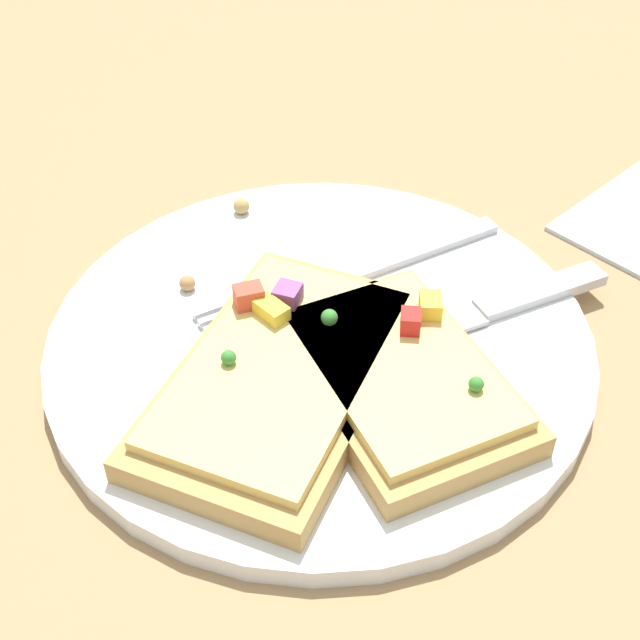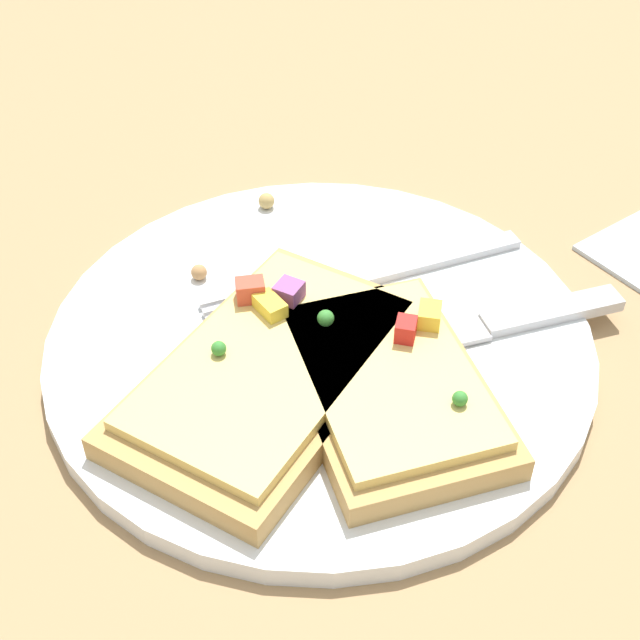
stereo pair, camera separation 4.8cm
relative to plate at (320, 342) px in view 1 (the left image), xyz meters
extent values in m
plane|color=#9E7A51|center=(0.00, 0.00, -0.01)|extent=(4.00, 4.00, 0.00)
cylinder|color=white|center=(0.00, 0.00, 0.00)|extent=(0.30, 0.30, 0.01)
cube|color=#B7B7BC|center=(0.09, 0.01, 0.01)|extent=(0.12, 0.04, 0.01)
cube|color=#B7B7BC|center=(0.00, 0.03, 0.01)|extent=(0.05, 0.04, 0.01)
cube|color=#B7B7BC|center=(-0.03, 0.05, 0.01)|extent=(0.03, 0.01, 0.00)
cube|color=#B7B7BC|center=(-0.03, 0.05, 0.01)|extent=(0.03, 0.01, 0.00)
cube|color=#B7B7BC|center=(-0.03, 0.04, 0.01)|extent=(0.03, 0.01, 0.00)
cube|color=#B7B7BC|center=(-0.04, 0.03, 0.01)|extent=(0.03, 0.01, 0.00)
cube|color=#B7B7BC|center=(0.11, -0.06, 0.01)|extent=(0.08, 0.04, 0.01)
cube|color=#B7B7BC|center=(0.01, -0.03, 0.01)|extent=(0.13, 0.06, 0.00)
cube|color=tan|center=(-0.04, -0.02, 0.01)|extent=(0.19, 0.16, 0.01)
cube|color=#E0C16B|center=(-0.04, -0.02, 0.02)|extent=(0.17, 0.14, 0.01)
cube|color=#934C8E|center=(-0.01, 0.01, 0.03)|extent=(0.02, 0.02, 0.01)
cube|color=#D14733|center=(-0.03, 0.03, 0.03)|extent=(0.02, 0.02, 0.01)
sphere|color=#388433|center=(-0.06, 0.00, 0.03)|extent=(0.01, 0.01, 0.01)
cube|color=yellow|center=(-0.02, 0.01, 0.03)|extent=(0.01, 0.02, 0.01)
cube|color=tan|center=(0.00, -0.06, 0.01)|extent=(0.13, 0.16, 0.01)
cube|color=#E0C16B|center=(0.00, -0.06, 0.02)|extent=(0.11, 0.14, 0.01)
sphere|color=#388433|center=(0.01, -0.10, 0.03)|extent=(0.01, 0.01, 0.01)
sphere|color=#388433|center=(-0.01, -0.01, 0.03)|extent=(0.01, 0.01, 0.01)
cube|color=yellow|center=(0.04, -0.04, 0.03)|extent=(0.02, 0.02, 0.01)
cube|color=red|center=(0.02, -0.05, 0.03)|extent=(0.02, 0.02, 0.01)
sphere|color=#B08151|center=(-0.03, 0.08, 0.01)|extent=(0.01, 0.01, 0.01)
sphere|color=tan|center=(0.04, 0.12, 0.01)|extent=(0.01, 0.01, 0.01)
camera|label=1|loc=(-0.25, -0.26, 0.34)|focal=50.00mm
camera|label=2|loc=(-0.21, -0.29, 0.34)|focal=50.00mm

